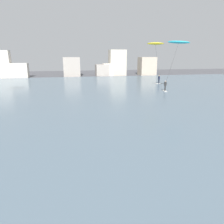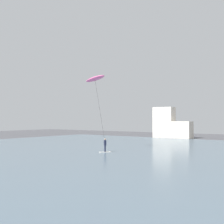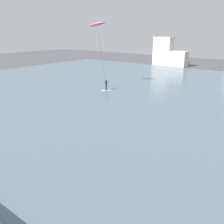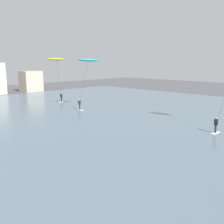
% 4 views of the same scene
% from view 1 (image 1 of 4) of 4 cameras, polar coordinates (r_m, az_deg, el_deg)
% --- Properties ---
extents(water_bay, '(84.00, 52.00, 0.10)m').
position_cam_1_polar(water_bay, '(29.89, -7.46, 4.58)').
color(water_bay, slate).
rests_on(water_bay, ground).
extents(far_shore_buildings, '(42.93, 5.28, 7.01)m').
position_cam_1_polar(far_shore_buildings, '(58.25, -6.13, 12.48)').
color(far_shore_buildings, beige).
rests_on(far_shore_buildings, ground).
extents(kitesurfer_cyan, '(3.51, 2.39, 7.65)m').
position_cam_1_polar(kitesurfer_cyan, '(33.70, 17.52, 16.77)').
color(kitesurfer_cyan, silver).
rests_on(kitesurfer_cyan, water_bay).
extents(kitesurfer_yellow, '(4.00, 2.72, 7.78)m').
position_cam_1_polar(kitesurfer_yellow, '(40.45, 11.96, 16.87)').
color(kitesurfer_yellow, silver).
rests_on(kitesurfer_yellow, water_bay).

